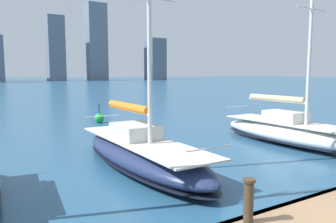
% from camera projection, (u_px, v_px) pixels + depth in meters
% --- Properties ---
extents(sailboat_tan, '(2.54, 9.06, 10.35)m').
position_uv_depth(sailboat_tan, '(293.00, 132.00, 16.72)').
color(sailboat_tan, silver).
rests_on(sailboat_tan, ground).
extents(sailboat_orange, '(2.51, 8.91, 9.64)m').
position_uv_depth(sailboat_orange, '(141.00, 152.00, 12.56)').
color(sailboat_orange, navy).
rests_on(sailboat_orange, ground).
extents(mooring_post, '(0.26, 0.26, 0.91)m').
position_uv_depth(mooring_post, '(249.00, 200.00, 6.63)').
color(mooring_post, '#423323').
rests_on(mooring_post, dock_pier).
extents(channel_buoy, '(0.70, 0.70, 1.40)m').
position_uv_depth(channel_buoy, '(99.00, 118.00, 24.03)').
color(channel_buoy, green).
rests_on(channel_buoy, ground).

